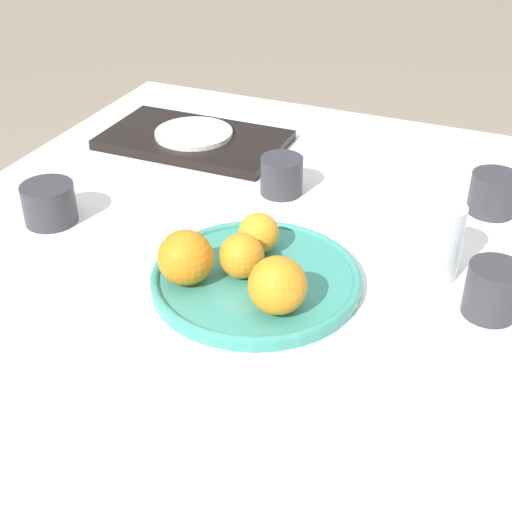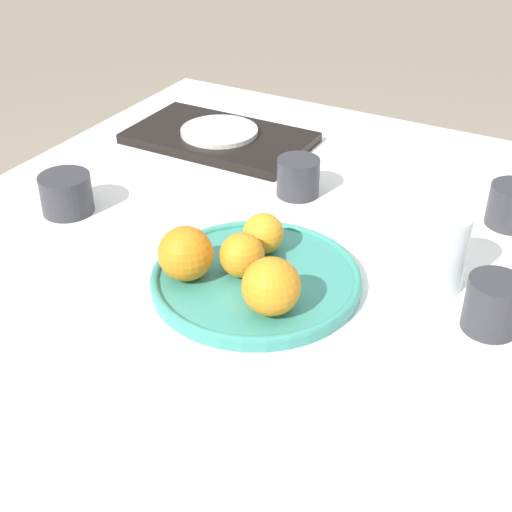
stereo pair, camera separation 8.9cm
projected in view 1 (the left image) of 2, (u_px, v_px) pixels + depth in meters
The scene contains 14 objects.
ground_plane at pixel (302, 504), 1.65m from camera, with size 12.00×12.00×0.00m, color gray.
table at pixel (309, 380), 1.44m from camera, with size 1.25×0.97×0.77m.
fruit_platter at pixel (256, 278), 1.05m from camera, with size 0.31×0.31×0.02m.
orange_0 at pixel (277, 285), 0.96m from camera, with size 0.08×0.08×0.08m.
orange_1 at pixel (259, 233), 1.09m from camera, with size 0.06×0.06×0.06m.
orange_2 at pixel (185, 258), 1.02m from camera, with size 0.08×0.08×0.08m.
orange_3 at pixel (242, 256), 1.04m from camera, with size 0.07×0.07×0.07m.
water_glass at pixel (438, 241), 1.05m from camera, with size 0.07×0.07×0.12m.
serving_tray at pixel (194, 140), 1.48m from camera, with size 0.37×0.22×0.02m.
side_plate at pixel (194, 133), 1.47m from camera, with size 0.16×0.16×0.01m.
cup_0 at pixel (282, 175), 1.29m from camera, with size 0.08×0.08×0.07m.
cup_1 at pixel (494, 193), 1.23m from camera, with size 0.08×0.08×0.07m.
cup_2 at pixel (49, 203), 1.20m from camera, with size 0.09×0.09×0.07m.
cup_3 at pixel (493, 290), 0.98m from camera, with size 0.08×0.08×0.08m.
Camera 1 is at (0.32, -1.03, 1.38)m, focal length 50.00 mm.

